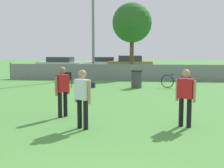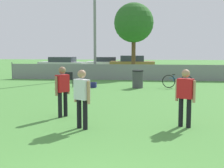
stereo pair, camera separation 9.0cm
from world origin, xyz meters
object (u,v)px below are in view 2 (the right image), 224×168
light_pole (95,9)px  parked_car_white (106,63)px  bicycle_sideline (178,81)px  trash_bin (138,79)px  parked_car_silver (63,64)px  parked_car_tan (132,63)px  tree_near_pole (134,23)px  player_receiver_white (82,95)px  player_defender_red (185,94)px  folding_chair_sideline (69,78)px  gear_bag_sideline (91,85)px  player_thrower_red (62,88)px

light_pole → parked_car_white: size_ratio=2.06×
bicycle_sideline → trash_bin: 2.20m
parked_car_silver → parked_car_tan: bearing=13.9°
bicycle_sideline → parked_car_white: (-6.17, 15.46, 0.27)m
tree_near_pole → parked_car_silver: bearing=142.8°
light_pole → player_receiver_white: light_pole is taller
tree_near_pole → parked_car_white: bearing=112.3°
bicycle_sideline → parked_car_silver: (-10.21, 12.91, 0.31)m
player_defender_red → folding_chair_sideline: bearing=151.4°
tree_near_pole → parked_car_white: 9.49m
parked_car_tan → gear_bag_sideline: bearing=-97.5°
light_pole → player_defender_red: (5.07, -14.40, -4.14)m
folding_chair_sideline → trash_bin: trash_bin is taller
player_defender_red → parked_car_tan: bearing=125.2°
trash_bin → bicycle_sideline: bearing=3.5°
gear_bag_sideline → player_receiver_white: bearing=-80.6°
folding_chair_sideline → parked_car_white: (-0.11, 15.75, 0.14)m
folding_chair_sideline → tree_near_pole: bearing=-121.0°
bicycle_sideline → parked_car_white: bearing=125.2°
trash_bin → player_receiver_white: bearing=-97.1°
folding_chair_sideline → parked_car_tan: 14.43m
light_pole → tree_near_pole: light_pole is taller
parked_car_silver → parked_car_white: bearing=38.3°
parked_car_silver → tree_near_pole: bearing=-31.1°
player_defender_red → tree_near_pole: bearing=126.4°
trash_bin → parked_car_silver: (-8.01, 13.05, 0.18)m
trash_bin → parked_car_tan: 14.04m
light_pole → tree_near_pole: size_ratio=1.50×
bicycle_sideline → gear_bag_sideline: (-4.84, -0.23, -0.23)m
tree_near_pole → gear_bag_sideline: size_ratio=8.98×
player_receiver_white → trash_bin: bearing=116.1°
parked_car_white → light_pole: bearing=-91.2°
parked_car_tan → bicycle_sideline: bearing=-77.9°
folding_chair_sideline → parked_car_tan: bearing=-109.1°
folding_chair_sideline → trash_bin: (3.86, 0.16, -0.01)m
player_thrower_red → parked_car_tan: 21.77m
trash_bin → parked_car_tan: (-1.08, 13.99, 0.22)m
tree_near_pole → parked_car_tan: size_ratio=1.29×
light_pole → gear_bag_sideline: size_ratio=13.45×
parked_car_silver → parked_car_white: parked_car_silver is taller
player_receiver_white → parked_car_tan: (0.06, 23.15, -0.21)m
player_defender_red → parked_car_tan: (-2.72, 22.61, -0.21)m
bicycle_sideline → trash_bin: trash_bin is taller
player_defender_red → bicycle_sideline: player_defender_red is taller
bicycle_sideline → parked_car_white: size_ratio=0.40×
folding_chair_sideline → parked_car_tan: parked_car_tan is taller
light_pole → parked_car_silver: (-4.59, 7.27, -4.39)m
player_defender_red → parked_car_white: (-5.61, 24.21, -0.28)m
player_receiver_white → folding_chair_sideline: bearing=140.0°
light_pole → player_receiver_white: size_ratio=5.37×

